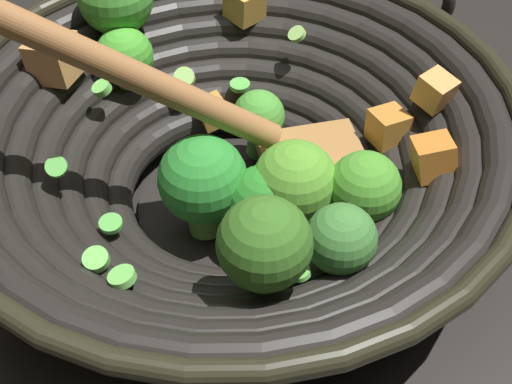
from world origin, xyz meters
name	(u,v)px	position (x,y,z in m)	size (l,w,h in m)	color
ground_plane	(233,211)	(0.00, 0.00, 0.00)	(4.00, 4.00, 0.00)	black
wok	(231,146)	(0.00, 0.00, 0.06)	(0.42, 0.39, 0.24)	black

